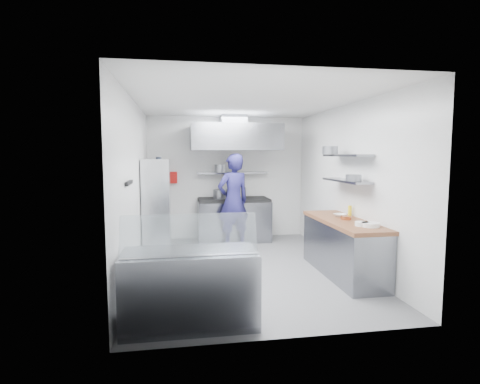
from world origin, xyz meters
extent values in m
plane|color=slate|center=(0.00, 0.00, 0.00)|extent=(5.00, 5.00, 0.00)
plane|color=silver|center=(0.00, 0.00, 2.80)|extent=(5.00, 5.00, 0.00)
cube|color=white|center=(0.00, 2.50, 1.40)|extent=(3.60, 2.80, 0.02)
cube|color=white|center=(0.00, -2.50, 1.40)|extent=(3.60, 2.80, 0.02)
cube|color=white|center=(-1.80, 0.00, 1.40)|extent=(2.80, 5.00, 0.02)
cube|color=white|center=(1.80, 0.00, 1.40)|extent=(2.80, 5.00, 0.02)
cube|color=gray|center=(0.10, 2.10, 0.45)|extent=(1.60, 0.80, 0.90)
cube|color=black|center=(0.10, 2.10, 0.93)|extent=(1.57, 0.78, 0.06)
cylinder|color=slate|center=(-0.20, 2.10, 1.06)|extent=(0.31, 0.31, 0.20)
cylinder|color=slate|center=(0.24, 2.15, 1.08)|extent=(0.30, 0.30, 0.24)
cube|color=gray|center=(0.10, 2.34, 1.52)|extent=(1.60, 0.30, 0.04)
cylinder|color=slate|center=(-0.19, 2.13, 1.63)|extent=(0.27, 0.27, 0.18)
cube|color=gray|center=(0.10, 1.93, 2.30)|extent=(1.90, 1.15, 0.55)
cube|color=slate|center=(0.10, 2.15, 2.68)|extent=(0.55, 0.55, 0.24)
cube|color=#B8110E|center=(-1.25, 2.44, 1.42)|extent=(0.22, 0.10, 0.26)
imported|color=#1D1A50|center=(0.01, 1.49, 0.98)|extent=(0.83, 0.69, 1.96)
cube|color=silver|center=(-1.53, 1.15, 0.93)|extent=(0.50, 0.90, 1.85)
cube|color=white|center=(-1.53, 1.04, 0.80)|extent=(0.17, 0.21, 0.19)
cube|color=yellow|center=(-1.53, 1.40, 1.30)|extent=(0.13, 0.17, 0.15)
cylinder|color=black|center=(-1.48, 1.18, 1.80)|extent=(0.10, 0.10, 0.18)
cube|color=black|center=(-1.78, -0.90, 1.55)|extent=(0.04, 0.55, 0.05)
cube|color=gray|center=(1.48, -0.60, 0.42)|extent=(0.62, 2.00, 0.84)
cube|color=brown|center=(1.48, -0.60, 0.87)|extent=(0.65, 2.04, 0.06)
cylinder|color=white|center=(1.60, -1.22, 0.93)|extent=(0.26, 0.26, 0.06)
cylinder|color=white|center=(1.51, -1.14, 0.93)|extent=(0.20, 0.20, 0.06)
cylinder|color=#B25F32|center=(1.52, -0.59, 0.93)|extent=(0.16, 0.16, 0.06)
cylinder|color=yellow|center=(1.73, -0.29, 0.99)|extent=(0.06, 0.06, 0.18)
imported|color=white|center=(1.55, -0.31, 0.92)|extent=(0.26, 0.26, 0.05)
cube|color=gray|center=(1.64, -0.30, 1.50)|extent=(0.30, 1.30, 0.04)
cube|color=gray|center=(1.64, -0.30, 1.92)|extent=(0.30, 1.30, 0.04)
cylinder|color=slate|center=(1.59, -0.67, 1.57)|extent=(0.24, 0.24, 0.10)
cylinder|color=slate|center=(1.50, 0.07, 2.01)|extent=(0.27, 0.27, 0.14)
cube|color=gray|center=(-1.00, -2.00, 0.42)|extent=(1.50, 0.70, 0.85)
cube|color=silver|center=(-1.00, -2.12, 1.07)|extent=(1.47, 0.19, 0.42)
camera|label=1|loc=(-1.11, -6.14, 1.92)|focal=28.00mm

